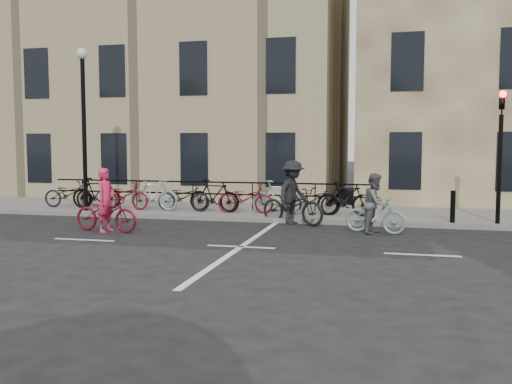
% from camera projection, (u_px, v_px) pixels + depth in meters
% --- Properties ---
extents(ground, '(120.00, 120.00, 0.00)m').
position_uv_depth(ground, '(241.00, 247.00, 13.07)').
color(ground, black).
rests_on(ground, ground).
extents(sidewalk, '(46.00, 4.00, 0.15)m').
position_uv_depth(sidewalk, '(175.00, 209.00, 19.81)').
color(sidewalk, slate).
rests_on(sidewalk, ground).
extents(building_west, '(20.00, 10.00, 10.00)m').
position_uv_depth(building_west, '(131.00, 85.00, 27.32)').
color(building_west, tan).
rests_on(building_west, sidewalk).
extents(traffic_light, '(0.18, 0.30, 3.90)m').
position_uv_depth(traffic_light, '(501.00, 140.00, 15.60)').
color(traffic_light, black).
rests_on(traffic_light, sidewalk).
extents(lamp_post, '(0.36, 0.36, 5.28)m').
position_uv_depth(lamp_post, '(84.00, 109.00, 18.55)').
color(lamp_post, black).
rests_on(lamp_post, sidewalk).
extents(bollard_east, '(0.14, 0.14, 0.90)m').
position_uv_depth(bollard_east, '(453.00, 207.00, 15.95)').
color(bollard_east, black).
rests_on(bollard_east, sidewalk).
extents(parked_bikes, '(11.45, 1.23, 1.05)m').
position_uv_depth(parked_bikes, '(198.00, 196.00, 18.55)').
color(parked_bikes, black).
rests_on(parked_bikes, sidewalk).
extents(cyclist_pink, '(2.00, 0.95, 1.71)m').
position_uv_depth(cyclist_pink, '(106.00, 210.00, 15.27)').
color(cyclist_pink, maroon).
rests_on(cyclist_pink, ground).
extents(cyclist_grey, '(1.71, 0.93, 1.59)m').
position_uv_depth(cyclist_grey, '(375.00, 209.00, 14.97)').
color(cyclist_grey, '#7EA3A5').
rests_on(cyclist_grey, ground).
extents(cyclist_dark, '(2.21, 1.52, 1.87)m').
position_uv_depth(cyclist_dark, '(293.00, 199.00, 16.66)').
color(cyclist_dark, black).
rests_on(cyclist_dark, ground).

